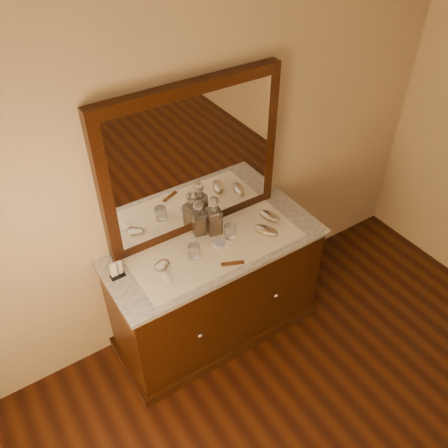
{
  "coord_description": "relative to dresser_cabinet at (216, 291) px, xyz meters",
  "views": [
    {
      "loc": [
        -1.15,
        0.09,
        2.89
      ],
      "look_at": [
        0.0,
        1.85,
        1.1
      ],
      "focal_mm": 37.57,
      "sensor_mm": 36.0,
      "label": 1
    }
  ],
  "objects": [
    {
      "name": "comb",
      "position": [
        -0.0,
        -0.2,
        0.45
      ],
      "size": [
        0.14,
        0.08,
        0.01
      ],
      "primitive_type": "cube",
      "rotation": [
        0.0,
        0.0,
        -0.41
      ],
      "color": "brown",
      "rests_on": "lace_runner"
    },
    {
      "name": "brush_near",
      "position": [
        0.34,
        -0.09,
        0.47
      ],
      "size": [
        0.14,
        0.18,
        0.05
      ],
      "color": "#927A59",
      "rests_on": "lace_runner"
    },
    {
      "name": "dresser_plinth",
      "position": [
        0.0,
        0.0,
        -0.37
      ],
      "size": [
        1.46,
        0.59,
        0.08
      ],
      "primitive_type": "cube",
      "color": "black",
      "rests_on": "floor"
    },
    {
      "name": "decanter_left",
      "position": [
        -0.03,
        0.16,
        0.54
      ],
      "size": [
        0.09,
        0.09,
        0.26
      ],
      "color": "brown",
      "rests_on": "lace_runner"
    },
    {
      "name": "hand_mirror_inner",
      "position": [
        -0.38,
        0.01,
        0.45
      ],
      "size": [
        0.18,
        0.16,
        0.02
      ],
      "color": "silver",
      "rests_on": "lace_runner"
    },
    {
      "name": "napkin_rack",
      "position": [
        -0.63,
        0.09,
        0.49
      ],
      "size": [
        0.09,
        0.06,
        0.13
      ],
      "color": "black",
      "rests_on": "marble_top"
    },
    {
      "name": "brush_far",
      "position": [
        0.45,
        0.02,
        0.47
      ],
      "size": [
        0.11,
        0.17,
        0.04
      ],
      "color": "#927A59",
      "rests_on": "lace_runner"
    },
    {
      "name": "dresser_cabinet",
      "position": [
        0.0,
        0.0,
        0.0
      ],
      "size": [
        1.4,
        0.55,
        0.82
      ],
      "primitive_type": "cube",
      "color": "black",
      "rests_on": "floor"
    },
    {
      "name": "tumblers",
      "position": [
        -0.02,
        0.0,
        0.49
      ],
      "size": [
        0.37,
        0.11,
        0.09
      ],
      "color": "white",
      "rests_on": "lace_runner"
    },
    {
      "name": "decanter_right",
      "position": [
        0.06,
        0.11,
        0.55
      ],
      "size": [
        0.1,
        0.1,
        0.28
      ],
      "color": "brown",
      "rests_on": "lace_runner"
    },
    {
      "name": "mirror_glass",
      "position": [
        0.0,
        0.21,
        0.94
      ],
      "size": [
        1.06,
        0.01,
        0.86
      ],
      "primitive_type": "cube",
      "color": "white",
      "rests_on": "marble_top"
    },
    {
      "name": "mirror_frame",
      "position": [
        0.0,
        0.25,
        0.94
      ],
      "size": [
        1.2,
        0.08,
        1.0
      ],
      "primitive_type": "cube",
      "color": "black",
      "rests_on": "marble_top"
    },
    {
      "name": "lace_runner",
      "position": [
        0.0,
        -0.02,
        0.44
      ],
      "size": [
        1.1,
        0.45,
        0.0
      ],
      "primitive_type": "cube",
      "color": "white",
      "rests_on": "marble_top"
    },
    {
      "name": "hand_mirror_outer",
      "position": [
        -0.39,
        -0.01,
        0.45
      ],
      "size": [
        0.07,
        0.19,
        0.02
      ],
      "color": "silver",
      "rests_on": "lace_runner"
    },
    {
      "name": "marble_top",
      "position": [
        0.0,
        0.0,
        0.42
      ],
      "size": [
        1.44,
        0.59,
        0.03
      ],
      "primitive_type": "cube",
      "color": "silver",
      "rests_on": "dresser_cabinet"
    },
    {
      "name": "knob_right",
      "position": [
        0.3,
        -0.28,
        0.04
      ],
      "size": [
        0.04,
        0.04,
        0.04
      ],
      "primitive_type": "sphere",
      "color": "silver",
      "rests_on": "dresser_cabinet"
    },
    {
      "name": "pin_dish",
      "position": [
        0.02,
        -0.0,
        0.45
      ],
      "size": [
        0.1,
        0.1,
        0.02
      ],
      "primitive_type": "cylinder",
      "rotation": [
        0.0,
        0.0,
        0.11
      ],
      "color": "white",
      "rests_on": "lace_runner"
    },
    {
      "name": "knob_left",
      "position": [
        -0.3,
        -0.28,
        0.04
      ],
      "size": [
        0.04,
        0.04,
        0.04
      ],
      "primitive_type": "sphere",
      "color": "silver",
      "rests_on": "dresser_cabinet"
    }
  ]
}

